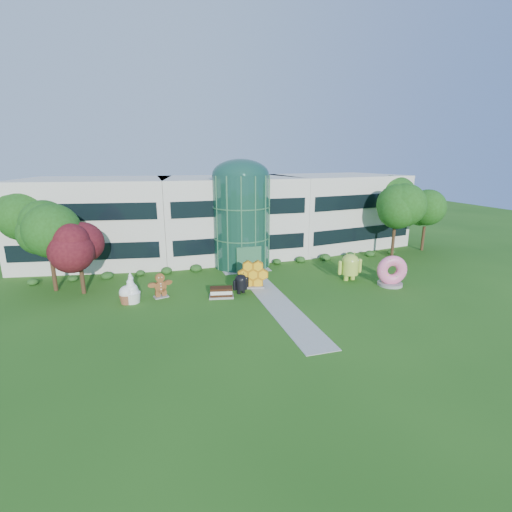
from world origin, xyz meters
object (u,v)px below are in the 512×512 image
object	(u,v)px
android_green	(350,265)
donut	(391,270)
android_black	(241,282)
gingerbread	(160,285)

from	to	relation	value
android_green	donut	size ratio (longest dim) A/B	1.04
android_black	gingerbread	world-z (taller)	gingerbread
gingerbread	donut	bearing A→B (deg)	-23.58
donut	gingerbread	xyz separation A→B (m)	(-20.66, 3.05, -0.39)
android_black	donut	size ratio (longest dim) A/B	0.69
android_black	donut	world-z (taller)	donut
android_green	donut	distance (m)	3.78
android_green	gingerbread	size ratio (longest dim) A/B	1.31
donut	android_green	bearing A→B (deg)	153.70
android_green	android_black	distance (m)	11.06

